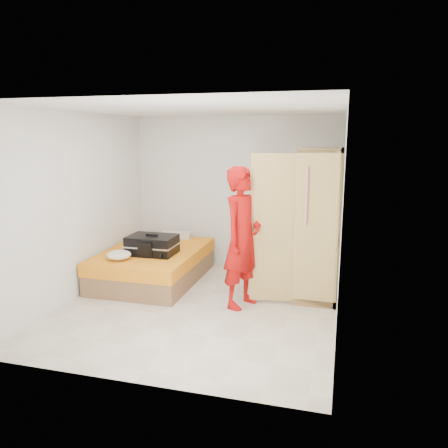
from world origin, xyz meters
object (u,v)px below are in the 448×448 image
(wardrobe, at_px, (315,227))
(round_cushion, at_px, (119,255))
(bed, at_px, (154,265))
(person, at_px, (242,238))
(suitcase, at_px, (152,245))

(wardrobe, distance_m, round_cushion, 2.87)
(wardrobe, relative_size, round_cushion, 5.91)
(bed, xyz_separation_m, wardrobe, (2.50, 0.04, 0.75))
(bed, height_order, wardrobe, wardrobe)
(person, distance_m, suitcase, 1.59)
(person, relative_size, round_cushion, 5.31)
(wardrobe, height_order, person, wardrobe)
(bed, xyz_separation_m, suitcase, (0.09, -0.24, 0.39))
(bed, height_order, suitcase, suitcase)
(bed, relative_size, round_cushion, 5.68)
(bed, bearing_deg, wardrobe, 1.02)
(bed, xyz_separation_m, person, (1.60, -0.67, 0.69))
(person, height_order, round_cushion, person)
(person, bearing_deg, bed, 88.19)
(suitcase, bearing_deg, round_cushion, -129.45)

